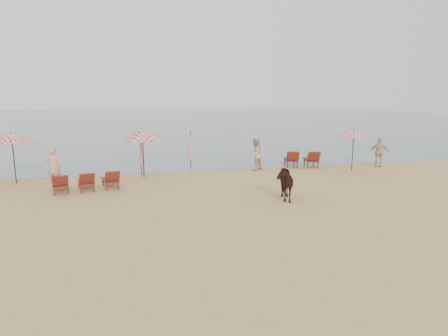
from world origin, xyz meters
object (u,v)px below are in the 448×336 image
at_px(beachgoer_left, 54,167).
at_px(beachgoer_right_a, 255,154).
at_px(lounger_cluster_left, 86,181).
at_px(beachgoer_right_b, 379,152).
at_px(cow, 283,182).
at_px(lounger_cluster_right, 302,159).
at_px(umbrella_open_left_a, 12,137).
at_px(umbrella_closed_left, 141,150).
at_px(umbrella_open_right, 354,133).
at_px(umbrella_open_left_b, 142,134).
at_px(umbrella_closed_right, 191,145).

height_order(beachgoer_left, beachgoer_right_a, beachgoer_left).
bearing_deg(lounger_cluster_left, beachgoer_right_b, -4.31).
bearing_deg(beachgoer_right_a, beachgoer_right_b, 134.31).
bearing_deg(cow, lounger_cluster_right, 71.28).
bearing_deg(umbrella_open_left_a, lounger_cluster_left, -35.46).
bearing_deg(umbrella_closed_left, lounger_cluster_left, -128.88).
distance_m(umbrella_open_left_a, umbrella_open_right, 17.84).
distance_m(lounger_cluster_right, umbrella_open_left_a, 15.61).
relative_size(lounger_cluster_left, umbrella_closed_left, 1.40).
xyz_separation_m(beachgoer_right_a, beachgoer_right_b, (7.56, -0.80, -0.04)).
bearing_deg(umbrella_closed_left, umbrella_open_left_b, -82.58).
bearing_deg(lounger_cluster_left, umbrella_open_left_b, 30.74).
distance_m(umbrella_closed_left, umbrella_closed_right, 3.08).
bearing_deg(beachgoer_right_b, lounger_cluster_right, 14.93).
bearing_deg(cow, umbrella_open_left_b, 144.64).
xyz_separation_m(umbrella_open_left_a, umbrella_closed_left, (6.01, 0.73, -0.91)).
bearing_deg(umbrella_open_left_a, umbrella_open_left_b, -1.55).
bearing_deg(umbrella_open_left_a, umbrella_open_right, -4.19).
xyz_separation_m(cow, beachgoer_right_b, (8.50, 5.56, 0.17)).
bearing_deg(lounger_cluster_right, lounger_cluster_left, -148.21).
height_order(cow, beachgoer_right_b, beachgoer_right_b).
bearing_deg(umbrella_closed_left, umbrella_open_left_a, -173.04).
bearing_deg(lounger_cluster_right, beachgoer_right_b, 2.08).
xyz_separation_m(lounger_cluster_right, umbrella_closed_left, (-9.48, -0.14, 0.85)).
bearing_deg(beachgoer_right_a, umbrella_closed_left, -41.75).
bearing_deg(umbrella_open_left_a, beachgoer_right_b, -2.30).
height_order(lounger_cluster_right, beachgoer_right_b, beachgoer_right_b).
height_order(lounger_cluster_right, umbrella_open_left_b, umbrella_open_left_b).
bearing_deg(umbrella_open_right, cow, -126.96).
height_order(umbrella_closed_left, umbrella_closed_right, umbrella_closed_right).
xyz_separation_m(umbrella_open_left_a, beachgoer_right_a, (12.42, 0.50, -1.31)).
bearing_deg(beachgoer_right_b, cow, 62.69).
relative_size(umbrella_open_left_a, umbrella_closed_right, 1.12).
bearing_deg(cow, beachgoer_left, 166.32).
distance_m(umbrella_open_left_a, beachgoer_left, 2.72).
height_order(lounger_cluster_left, umbrella_open_left_b, umbrella_open_left_b).
bearing_deg(lounger_cluster_right, beachgoer_left, -154.24).
bearing_deg(umbrella_open_right, lounger_cluster_right, 158.22).
bearing_deg(umbrella_open_left_b, umbrella_closed_right, 15.90).
xyz_separation_m(umbrella_open_right, umbrella_closed_right, (-8.94, 2.73, -0.77)).
distance_m(lounger_cluster_left, umbrella_closed_left, 4.09).
xyz_separation_m(lounger_cluster_right, umbrella_open_left_a, (-15.49, -0.87, 1.76)).
xyz_separation_m(umbrella_open_left_b, beachgoer_right_a, (6.31, 0.51, -1.36)).
bearing_deg(beachgoer_left, umbrella_closed_right, -139.62).
bearing_deg(umbrella_open_right, umbrella_closed_left, -172.92).
height_order(umbrella_open_left_b, beachgoer_right_a, umbrella_open_left_b).
bearing_deg(beachgoer_right_a, lounger_cluster_left, -21.81).
bearing_deg(umbrella_open_left_b, cow, -65.68).
distance_m(umbrella_open_right, cow, 8.19).
relative_size(umbrella_closed_left, umbrella_closed_right, 0.97).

